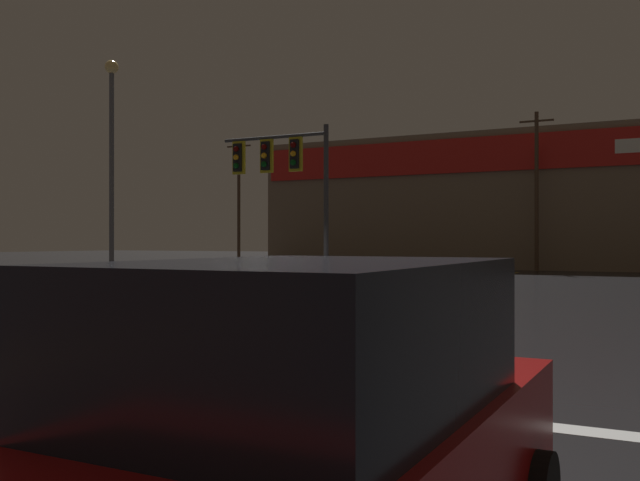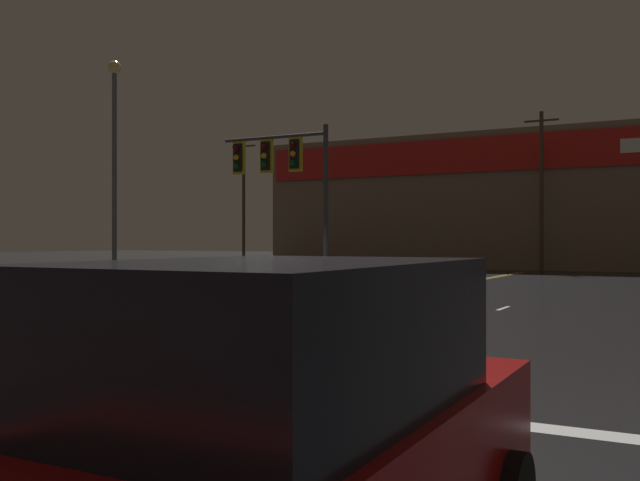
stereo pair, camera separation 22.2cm
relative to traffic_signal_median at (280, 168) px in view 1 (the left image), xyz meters
The scene contains 7 objects.
ground_plane 4.75m from the traffic_signal_median, 66.23° to the right, with size 200.00×200.00×0.00m, color black.
road_markings 5.81m from the traffic_signal_median, 63.13° to the right, with size 14.19×60.00×0.01m.
traffic_signal_median is the anchor object (origin of this frame).
streetlight_near_right 11.64m from the traffic_signal_median, 157.86° to the left, with size 0.56×0.56×9.49m.
parked_car 17.43m from the traffic_signal_median, 59.15° to the right, with size 2.03×4.30×1.88m.
building_backdrop 36.25m from the traffic_signal_median, 88.49° to the left, with size 40.91×10.23×9.72m.
utility_pole_row 30.32m from the traffic_signal_median, 86.12° to the left, with size 46.19×0.26×12.16m.
Camera 1 is at (9.59, -15.77, 1.98)m, focal length 40.00 mm.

